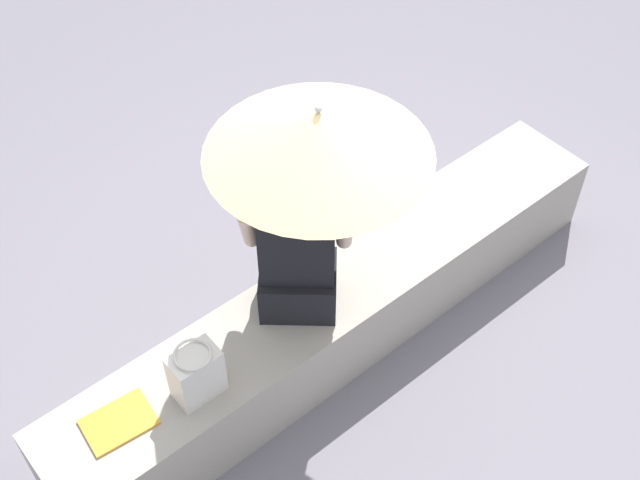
# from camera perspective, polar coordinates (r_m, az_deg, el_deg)

# --- Properties ---
(ground_plane) EXTENTS (14.00, 14.00, 0.00)m
(ground_plane) POSITION_cam_1_polar(r_m,az_deg,el_deg) (4.25, 1.32, -6.55)
(ground_plane) COLOR slate
(stone_bench) EXTENTS (3.08, 0.48, 0.43)m
(stone_bench) POSITION_cam_1_polar(r_m,az_deg,el_deg) (4.07, 1.37, -4.77)
(stone_bench) COLOR #A8A093
(stone_bench) RESTS_ON ground
(person_seated) EXTENTS (0.48, 0.46, 0.90)m
(person_seated) POSITION_cam_1_polar(r_m,az_deg,el_deg) (3.54, -1.58, -0.28)
(person_seated) COLOR black
(person_seated) RESTS_ON stone_bench
(parasol) EXTENTS (0.90, 0.90, 1.12)m
(parasol) POSITION_cam_1_polar(r_m,az_deg,el_deg) (3.13, -0.10, 7.27)
(parasol) COLOR #B7B7BC
(parasol) RESTS_ON stone_bench
(handbag_black) EXTENTS (0.21, 0.16, 0.28)m
(handbag_black) POSITION_cam_1_polar(r_m,az_deg,el_deg) (3.48, -8.43, -9.01)
(handbag_black) COLOR silver
(handbag_black) RESTS_ON stone_bench
(magazine) EXTENTS (0.30, 0.23, 0.01)m
(magazine) POSITION_cam_1_polar(r_m,az_deg,el_deg) (3.57, -13.57, -11.98)
(magazine) COLOR gold
(magazine) RESTS_ON stone_bench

